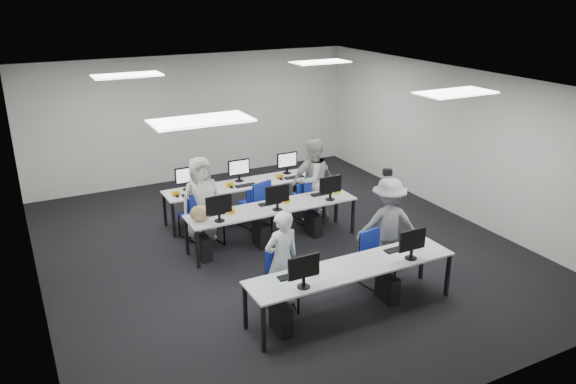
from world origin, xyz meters
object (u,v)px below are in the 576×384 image
chair_1 (376,268)px  chair_4 (309,212)px  student_3 (313,181)px  chair_7 (307,204)px  desk_mid (273,209)px  chair_5 (194,224)px  student_1 (312,180)px  chair_2 (207,229)px  chair_0 (282,291)px  student_0 (282,260)px  chair_3 (259,220)px  chair_6 (255,212)px  photographer (388,224)px  student_2 (201,199)px  desk_front (352,270)px

chair_1 → chair_4: size_ratio=1.08×
student_3 → chair_7: bearing=167.2°
desk_mid → chair_4: chair_4 is taller
chair_5 → student_1: student_1 is taller
chair_5 → student_1: bearing=-18.5°
chair_2 → chair_7: bearing=-3.5°
chair_0 → student_0: (0.03, 0.05, 0.49)m
chair_7 → student_3: student_3 is taller
chair_3 → chair_4: bearing=4.7°
chair_6 → chair_4: bearing=-39.0°
chair_4 → student_1: (0.18, 0.22, 0.58)m
chair_7 → chair_4: bearing=-114.5°
student_1 → desk_mid: bearing=10.7°
chair_1 → photographer: bearing=30.8°
chair_4 → student_3: (0.21, 0.25, 0.53)m
desk_mid → photographer: size_ratio=2.03×
student_2 → student_3: student_2 is taller
desk_front → student_2: student_2 is taller
student_0 → student_1: student_1 is taller
student_0 → chair_5: bearing=-88.5°
desk_front → student_0: student_0 is taller
chair_3 → chair_6: chair_6 is taller
student_0 → chair_4: bearing=-132.7°
photographer → chair_6: bearing=-45.4°
chair_2 → chair_3: bearing=-7.9°
chair_0 → chair_1: (1.65, -0.05, 0.00)m
chair_1 → chair_4: (0.24, 2.60, -0.02)m
chair_2 → chair_6: (1.12, 0.33, 0.01)m
chair_3 → student_2: 1.22m
student_2 → chair_0: bearing=-88.9°
chair_1 → student_3: (0.45, 2.85, 0.51)m
chair_7 → student_1: 0.55m
chair_0 → student_3: 3.54m
chair_4 → chair_5: chair_5 is taller
desk_mid → chair_3: 0.71m
chair_6 → photographer: 2.90m
student_3 → photographer: size_ratio=1.00×
chair_0 → student_1: student_1 is taller
chair_2 → student_2: 0.56m
desk_mid → chair_4: bearing=25.2°
chair_2 → chair_3: 1.06m
chair_1 → student_0: (-1.62, 0.11, 0.49)m
student_2 → chair_4: bearing=-11.5°
chair_7 → student_2: (-2.23, 0.03, 0.50)m
desk_mid → chair_4: 1.22m
desk_front → chair_4: chair_4 is taller
chair_0 → chair_3: chair_0 is taller
chair_6 → student_3: (1.21, -0.14, 0.48)m
student_3 → student_2: bearing=178.7°
chair_6 → photographer: size_ratio=0.61×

